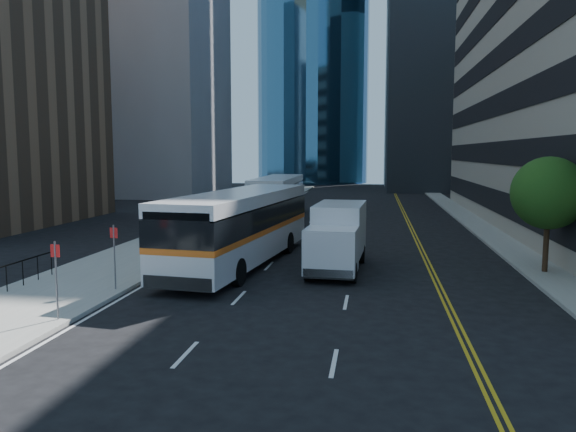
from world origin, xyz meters
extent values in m
plane|color=black|center=(0.00, 0.00, 0.00)|extent=(160.00, 160.00, 0.00)
cube|color=gray|center=(-10.50, 25.00, 0.07)|extent=(5.00, 90.00, 0.15)
cube|color=gray|center=(9.00, 25.00, 0.07)|extent=(2.00, 90.00, 0.15)
cube|color=gray|center=(-28.00, 52.00, 17.50)|extent=(18.00, 18.00, 35.00)
cylinder|color=#332114|center=(9.00, 8.00, 1.25)|extent=(0.24, 0.24, 2.20)
sphere|color=#1E4212|center=(9.00, 8.00, 3.65)|extent=(3.20, 3.20, 3.20)
cube|color=silver|center=(-4.88, 8.11, 1.03)|extent=(4.49, 13.95, 1.26)
cube|color=orange|center=(-4.88, 8.11, 1.77)|extent=(4.51, 13.98, 0.25)
cube|color=black|center=(-4.88, 8.11, 2.40)|extent=(4.51, 13.98, 1.03)
cube|color=silver|center=(-4.88, 8.11, 3.26)|extent=(4.49, 13.95, 0.57)
cylinder|color=black|center=(-6.70, 4.18, 0.57)|extent=(0.47, 1.17, 1.14)
cylinder|color=black|center=(-3.99, 3.87, 0.57)|extent=(0.47, 1.17, 1.14)
cylinder|color=black|center=(-5.83, 11.89, 0.57)|extent=(0.47, 1.17, 1.14)
cylinder|color=black|center=(-3.12, 11.59, 0.57)|extent=(0.47, 1.17, 1.14)
cube|color=silver|center=(-6.60, 28.30, 0.98)|extent=(3.09, 13.13, 1.20)
cube|color=#D85514|center=(-6.60, 28.30, 1.69)|extent=(3.11, 13.15, 0.24)
cube|color=black|center=(-6.60, 28.30, 2.29)|extent=(3.11, 13.15, 0.98)
cube|color=silver|center=(-6.60, 28.30, 3.11)|extent=(3.09, 13.13, 0.55)
cylinder|color=black|center=(-7.82, 24.35, 0.55)|extent=(0.35, 1.10, 1.09)
cylinder|color=black|center=(-5.23, 24.40, 0.55)|extent=(0.35, 1.10, 1.09)
cylinder|color=black|center=(-7.97, 31.76, 0.55)|extent=(0.35, 1.10, 1.09)
cylinder|color=black|center=(-5.37, 31.81, 0.55)|extent=(0.35, 1.10, 1.09)
cube|color=silver|center=(-0.31, 5.31, 1.31)|extent=(2.27, 2.10, 1.89)
cube|color=black|center=(-0.36, 4.46, 1.67)|extent=(1.96, 0.16, 0.99)
cube|color=silver|center=(-0.14, 8.46, 1.85)|extent=(2.39, 4.44, 2.34)
cube|color=black|center=(-0.19, 7.47, 0.50)|extent=(1.88, 6.03, 0.23)
cylinder|color=black|center=(-1.28, 5.18, 0.43)|extent=(0.30, 0.88, 0.87)
cylinder|color=black|center=(0.64, 5.08, 0.43)|extent=(0.30, 0.88, 0.87)
cylinder|color=black|center=(-1.04, 9.69, 0.43)|extent=(0.30, 0.88, 0.87)
cylinder|color=black|center=(0.88, 9.58, 0.43)|extent=(0.30, 0.88, 0.87)
camera|label=1|loc=(1.47, -17.99, 5.40)|focal=35.00mm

